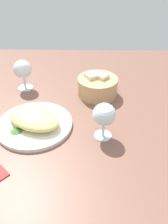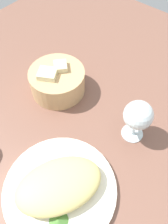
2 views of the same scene
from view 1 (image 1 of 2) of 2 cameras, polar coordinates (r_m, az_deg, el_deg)
The scene contains 7 objects.
ground_plane at distance 84.06cm, azimuth -3.07°, elevation -3.29°, with size 140.00×140.00×2.00cm, color brown.
plate at distance 83.48cm, azimuth -11.91°, elevation -2.98°, with size 26.24×26.24×1.40cm, color white.
omelette at distance 81.71cm, azimuth -12.16°, elevation -1.38°, with size 19.67×12.48×4.46cm, color #E0D07A.
lettuce_garnish at distance 80.64cm, azimuth -16.20°, elevation -4.22°, with size 4.18×4.18×1.11cm, color #4B8236.
bread_basket at distance 97.54cm, azimuth 3.25°, elevation 6.35°, with size 16.38×16.38×9.14cm.
wine_glass_near at distance 73.15cm, azimuth 4.92°, elevation -0.91°, with size 7.41×7.41×12.55cm.
wine_glass_far at distance 103.06cm, azimuth -14.69°, elevation 9.78°, with size 7.72×7.72×12.98cm.
Camera 1 is at (5.65, -64.89, 52.14)cm, focal length 37.59 mm.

